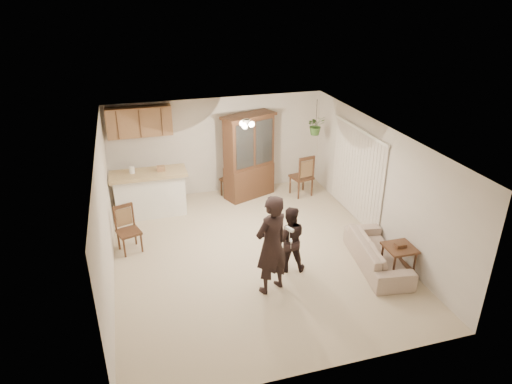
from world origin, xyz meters
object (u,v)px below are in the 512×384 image
object	(u,v)px
sofa	(378,249)
side_table	(398,260)
child	(289,239)
chair_bar	(130,239)
chair_hutch_left	(231,185)
adult	(271,247)
china_hutch	(249,157)
chair_hutch_right	(301,183)

from	to	relation	value
sofa	side_table	bearing A→B (deg)	-139.33
child	chair_bar	world-z (taller)	child
chair_hutch_left	chair_bar	bearing A→B (deg)	-88.83
adult	china_hutch	world-z (taller)	china_hutch
adult	child	bearing A→B (deg)	-158.31
chair_hutch_left	chair_hutch_right	bearing A→B (deg)	37.78
adult	child	world-z (taller)	adult
side_table	child	bearing A→B (deg)	159.38
sofa	adult	xyz separation A→B (m)	(-2.23, -0.15, 0.53)
chair_hutch_left	chair_hutch_right	size ratio (longest dim) A/B	0.92
sofa	child	distance (m)	1.78
adult	sofa	bearing A→B (deg)	160.59
sofa	side_table	world-z (taller)	sofa
adult	chair_hutch_left	size ratio (longest dim) A/B	1.75
side_table	chair_hutch_left	distance (m)	4.86
sofa	chair_bar	xyz separation A→B (m)	(-4.63, 1.90, -0.09)
chair_hutch_left	chair_hutch_right	xyz separation A→B (m)	(1.75, -0.48, 0.03)
adult	chair_bar	xyz separation A→B (m)	(-2.39, 2.05, -0.62)
adult	chair_hutch_left	xyz separation A→B (m)	(0.25, 4.12, -0.61)
sofa	adult	size ratio (longest dim) A/B	1.04
china_hutch	side_table	xyz separation A→B (m)	(1.78, -4.16, -0.76)
adult	chair_hutch_left	world-z (taller)	adult
child	china_hutch	xyz separation A→B (m)	(0.16, 3.43, 0.39)
china_hutch	chair_hutch_right	world-z (taller)	china_hutch
china_hutch	adult	bearing A→B (deg)	-121.18
chair_bar	chair_hutch_left	xyz separation A→B (m)	(2.64, 2.07, 0.01)
adult	china_hutch	size ratio (longest dim) A/B	0.83
sofa	chair_bar	bearing A→B (deg)	76.05
chair_bar	adult	bearing A→B (deg)	-58.12
child	chair_hutch_right	world-z (taller)	child
adult	chair_hutch_left	bearing A→B (deg)	-116.80
sofa	china_hutch	world-z (taller)	china_hutch
child	chair_bar	distance (m)	3.32
chair_bar	side_table	bearing A→B (deg)	-42.40
adult	chair_bar	size ratio (longest dim) A/B	1.82
child	chair_hutch_left	bearing A→B (deg)	-71.37
side_table	chair_hutch_right	size ratio (longest dim) A/B	0.59
side_table	chair_hutch_right	distance (m)	3.87
side_table	chair_hutch_left	world-z (taller)	chair_hutch_left
adult	child	distance (m)	0.78
chair_bar	child	bearing A→B (deg)	-45.11
chair_hutch_left	chair_hutch_right	world-z (taller)	chair_hutch_right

